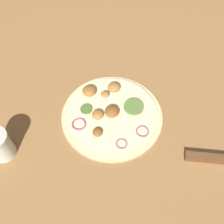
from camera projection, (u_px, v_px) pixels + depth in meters
ground_plane at (112, 116)px, 0.72m from camera, size 3.00×3.00×0.00m
pizza at (111, 113)px, 0.72m from camera, size 0.28×0.28×0.03m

